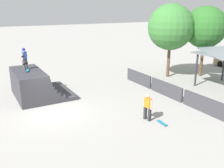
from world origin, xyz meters
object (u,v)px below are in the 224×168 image
tree_far_back (171,27)px  skateboard_on_ground (162,123)px  skater_on_deck (24,57)px  tree_beside_pavilion (205,27)px  bystander_walking (148,106)px  skateboard_on_deck (27,70)px

tree_far_back → skateboard_on_ground: bearing=-43.0°
skater_on_deck → tree_far_back: size_ratio=0.23×
skater_on_deck → skateboard_on_ground: skater_on_deck is taller
skater_on_deck → tree_beside_pavilion: (2.54, 15.82, 1.71)m
tree_far_back → bystander_walking: bearing=-48.1°
bystander_walking → tree_beside_pavilion: tree_beside_pavilion is taller
skater_on_deck → tree_far_back: (1.20, 12.84, 1.75)m
skater_on_deck → tree_far_back: tree_far_back is taller
bystander_walking → skateboard_on_deck: bearing=26.8°
skateboard_on_deck → skateboard_on_ground: 10.17m
skateboard_on_ground → skateboard_on_deck: bearing=-140.8°
tree_far_back → tree_beside_pavilion: bearing=65.7°
skateboard_on_deck → tree_beside_pavilion: bearing=100.7°
skateboard_on_deck → skateboard_on_ground: skateboard_on_deck is taller
skater_on_deck → bystander_walking: (8.06, 5.21, -2.02)m
bystander_walking → skateboard_on_ground: 1.28m
skateboard_on_deck → skateboard_on_ground: (8.23, 5.63, -2.01)m
skateboard_on_ground → tree_beside_pavilion: size_ratio=0.13×
skater_on_deck → skateboard_on_ground: bearing=72.0°
bystander_walking → skater_on_deck: bearing=24.4°
skater_on_deck → bystander_walking: 9.80m
bystander_walking → tree_far_back: (-6.86, 7.63, 3.76)m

